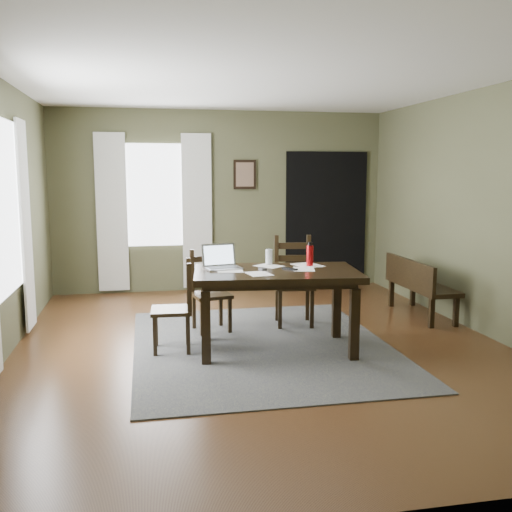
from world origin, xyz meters
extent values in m
cube|color=#492C16|center=(0.00, 0.00, -0.01)|extent=(5.00, 6.00, 0.01)
cube|color=#4F5034|center=(0.00, 3.00, 1.35)|extent=(5.00, 0.02, 2.70)
cube|color=#4F5034|center=(0.00, -3.00, 1.35)|extent=(5.00, 0.02, 2.70)
cube|color=#4F5034|center=(2.50, 0.00, 1.35)|extent=(0.02, 6.00, 2.70)
cube|color=white|center=(0.00, 0.00, 2.70)|extent=(5.00, 6.00, 0.02)
cube|color=#404040|center=(0.00, 0.00, 0.01)|extent=(2.60, 3.20, 0.01)
cube|color=black|center=(0.11, -0.17, 0.79)|extent=(1.72, 1.14, 0.06)
cube|color=black|center=(0.11, -0.17, 0.73)|extent=(1.53, 0.95, 0.05)
cube|color=black|center=(-0.62, -0.47, 0.36)|extent=(0.10, 0.10, 0.69)
cube|color=black|center=(-0.54, 0.28, 0.36)|extent=(0.10, 0.10, 0.69)
cube|color=black|center=(0.77, -0.62, 0.36)|extent=(0.10, 0.10, 0.69)
cube|color=black|center=(0.85, 0.13, 0.36)|extent=(0.10, 0.10, 0.69)
cube|color=black|center=(-0.92, 0.01, 0.42)|extent=(0.42, 0.42, 0.04)
cube|color=black|center=(-1.07, 0.18, 0.21)|extent=(0.04, 0.04, 0.39)
cube|color=black|center=(-0.75, 0.16, 0.21)|extent=(0.04, 0.04, 0.39)
cube|color=black|center=(-1.09, -0.15, 0.21)|extent=(0.04, 0.04, 0.39)
cube|color=black|center=(-0.77, -0.16, 0.21)|extent=(0.04, 0.04, 0.39)
cube|color=black|center=(-0.73, 0.17, 0.67)|extent=(0.04, 0.04, 0.49)
cube|color=black|center=(-0.75, -0.17, 0.67)|extent=(0.04, 0.04, 0.49)
cube|color=black|center=(-0.74, 0.00, 0.54)|extent=(0.04, 0.29, 0.07)
cube|color=black|center=(-0.74, 0.00, 0.67)|extent=(0.04, 0.29, 0.07)
cube|color=black|center=(-0.74, 0.00, 0.81)|extent=(0.04, 0.29, 0.07)
cube|color=black|center=(-0.44, 0.65, 0.42)|extent=(0.46, 0.46, 0.04)
cube|color=black|center=(-0.57, 0.46, 0.21)|extent=(0.04, 0.04, 0.39)
cube|color=black|center=(-0.63, 0.77, 0.21)|extent=(0.04, 0.04, 0.39)
cube|color=black|center=(-0.25, 0.52, 0.21)|extent=(0.04, 0.04, 0.39)
cube|color=black|center=(-0.31, 0.83, 0.21)|extent=(0.04, 0.04, 0.39)
cube|color=black|center=(-0.64, 0.79, 0.68)|extent=(0.05, 0.05, 0.49)
cube|color=black|center=(-0.31, 0.85, 0.68)|extent=(0.05, 0.05, 0.49)
cube|color=black|center=(-0.48, 0.82, 0.54)|extent=(0.29, 0.08, 0.07)
cube|color=black|center=(-0.48, 0.82, 0.68)|extent=(0.29, 0.08, 0.07)
cube|color=black|center=(-0.48, 0.82, 0.81)|extent=(0.29, 0.08, 0.07)
cube|color=black|center=(0.54, 0.72, 0.48)|extent=(0.51, 0.51, 0.04)
cube|color=black|center=(0.33, 0.57, 0.23)|extent=(0.05, 0.05, 0.44)
cube|color=black|center=(0.38, 0.93, 0.23)|extent=(0.05, 0.05, 0.44)
cube|color=black|center=(0.69, 0.52, 0.23)|extent=(0.05, 0.05, 0.44)
cube|color=black|center=(0.75, 0.88, 0.23)|extent=(0.05, 0.05, 0.44)
cube|color=black|center=(0.38, 0.95, 0.77)|extent=(0.05, 0.05, 0.56)
cube|color=black|center=(0.76, 0.90, 0.77)|extent=(0.05, 0.05, 0.56)
cube|color=black|center=(0.57, 0.93, 0.62)|extent=(0.33, 0.07, 0.08)
cube|color=black|center=(0.57, 0.93, 0.77)|extent=(0.33, 0.07, 0.08)
cube|color=black|center=(0.57, 0.93, 0.92)|extent=(0.33, 0.07, 0.08)
cube|color=black|center=(2.22, 0.85, 0.38)|extent=(0.41, 1.27, 0.05)
cube|color=black|center=(2.37, 0.30, 0.18)|extent=(0.05, 0.05, 0.35)
cube|color=black|center=(2.07, 0.30, 0.18)|extent=(0.05, 0.05, 0.35)
cube|color=black|center=(2.37, 1.39, 0.18)|extent=(0.05, 0.05, 0.35)
cube|color=black|center=(2.07, 1.39, 0.18)|extent=(0.05, 0.05, 0.35)
cube|color=black|center=(2.04, 0.85, 0.56)|extent=(0.05, 1.27, 0.31)
cube|color=#B7B7BC|center=(-0.40, 0.01, 0.83)|extent=(0.40, 0.31, 0.02)
cube|color=#B7B7BC|center=(-0.42, 0.14, 0.95)|extent=(0.36, 0.13, 0.23)
cube|color=silver|center=(-0.42, 0.13, 0.95)|extent=(0.31, 0.10, 0.19)
cube|color=#3F3F42|center=(-0.39, 0.00, 0.84)|extent=(0.32, 0.20, 0.00)
cube|color=#3F3F42|center=(-0.02, -0.16, 0.84)|extent=(0.07, 0.10, 0.03)
cube|color=black|center=(0.25, -0.16, 0.83)|extent=(0.14, 0.18, 0.02)
cylinder|color=silver|center=(0.12, 0.19, 0.90)|extent=(0.09, 0.09, 0.16)
cylinder|color=#B10D11|center=(0.51, 0.02, 0.93)|extent=(0.08, 0.08, 0.22)
cylinder|color=black|center=(0.51, 0.02, 1.05)|extent=(0.05, 0.05, 0.03)
cube|color=white|center=(-0.34, -0.07, 0.82)|extent=(0.28, 0.35, 0.00)
cube|color=white|center=(0.40, -0.17, 0.82)|extent=(0.27, 0.31, 0.00)
cube|color=white|center=(0.10, 0.10, 0.82)|extent=(0.33, 0.34, 0.00)
cube|color=white|center=(0.51, 0.07, 0.82)|extent=(0.33, 0.37, 0.00)
cube|color=white|center=(-0.09, -0.33, 0.82)|extent=(0.25, 0.30, 0.00)
cube|color=white|center=(-2.47, 0.20, 1.45)|extent=(0.01, 1.30, 1.70)
cube|color=white|center=(-1.00, 2.97, 1.45)|extent=(1.00, 0.01, 1.50)
cube|color=silver|center=(-2.44, 1.02, 1.20)|extent=(0.03, 0.48, 2.30)
cube|color=silver|center=(-1.62, 2.94, 1.20)|extent=(0.44, 0.03, 2.30)
cube|color=silver|center=(-0.38, 2.94, 1.20)|extent=(0.44, 0.03, 2.30)
cube|color=black|center=(0.35, 2.97, 1.75)|extent=(0.34, 0.03, 0.44)
cube|color=brown|center=(0.35, 2.96, 1.75)|extent=(0.27, 0.01, 0.36)
cube|color=black|center=(1.65, 2.97, 1.05)|extent=(1.30, 0.03, 2.10)
camera|label=1|loc=(-1.16, -5.59, 1.78)|focal=40.00mm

